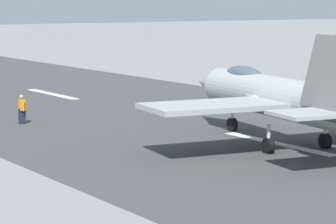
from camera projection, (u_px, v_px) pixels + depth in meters
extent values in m
plane|color=gray|center=(277.00, 144.00, 40.80)|extent=(400.00, 400.00, 0.00)
cube|color=#3E3F40|center=(277.00, 143.00, 40.80)|extent=(240.00, 26.00, 0.02)
cube|color=white|center=(278.00, 143.00, 40.71)|extent=(8.00, 0.70, 0.00)
cube|color=white|center=(52.00, 94.00, 62.23)|extent=(8.00, 0.70, 0.00)
cylinder|color=#999F9F|center=(278.00, 97.00, 40.04)|extent=(12.27, 3.96, 2.02)
cone|color=#999F9F|center=(209.00, 83.00, 46.77)|extent=(3.03, 2.15, 1.71)
ellipsoid|color=#3F5160|center=(244.00, 76.00, 43.02)|extent=(3.73, 1.67, 1.10)
cube|color=#999F9F|center=(212.00, 106.00, 37.46)|extent=(4.38, 6.79, 0.24)
cube|color=#999F9F|center=(308.00, 114.00, 33.45)|extent=(2.82, 3.15, 0.16)
cube|color=#5D5E5E|center=(326.00, 72.00, 34.68)|extent=(2.72, 1.36, 3.14)
cylinder|color=silver|center=(232.00, 119.00, 44.48)|extent=(0.18, 0.18, 1.40)
cylinder|color=black|center=(232.00, 125.00, 44.52)|extent=(0.80, 0.42, 0.76)
cylinder|color=silver|center=(268.00, 139.00, 38.00)|extent=(0.18, 0.18, 1.40)
cylinder|color=black|center=(268.00, 146.00, 38.04)|extent=(0.80, 0.42, 0.76)
cylinder|color=silver|center=(325.00, 135.00, 39.30)|extent=(0.18, 0.18, 1.40)
cylinder|color=black|center=(325.00, 141.00, 39.34)|extent=(0.80, 0.42, 0.76)
cube|color=#1E2338|center=(22.00, 116.00, 47.12)|extent=(0.24, 0.36, 0.92)
cube|color=orange|center=(22.00, 105.00, 47.02)|extent=(0.46, 0.31, 0.62)
sphere|color=tan|center=(22.00, 97.00, 46.96)|extent=(0.22, 0.22, 0.22)
cylinder|color=orange|center=(20.00, 105.00, 47.29)|extent=(0.10, 0.10, 0.59)
cylinder|color=orange|center=(23.00, 106.00, 46.77)|extent=(0.10, 0.10, 0.59)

